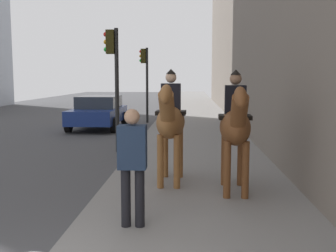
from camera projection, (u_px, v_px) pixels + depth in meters
The scene contains 6 objects.
mounted_horse_near at pixel (170, 120), 8.20m from camera, with size 2.15×0.62×2.31m.
mounted_horse_far at pixel (235, 125), 7.54m from camera, with size 2.15×0.61×2.28m.
pedestrian_greeting at pixel (132, 160), 5.82m from camera, with size 0.26×0.40×1.70m.
car_near_lane at pixel (99, 112), 18.11m from camera, with size 4.12×2.15×1.44m.
traffic_light_near_curb at pixel (114, 70), 12.22m from camera, with size 0.20×0.44×3.70m.
traffic_light_far_curb at pixel (145, 73), 20.30m from camera, with size 0.20×0.44×3.70m.
Camera 1 is at (-3.22, -1.73, 2.26)m, focal length 43.96 mm.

